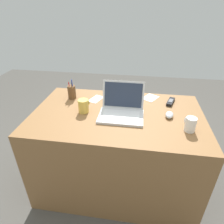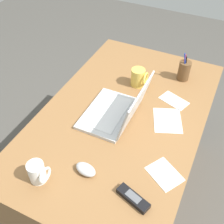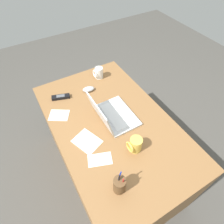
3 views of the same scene
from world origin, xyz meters
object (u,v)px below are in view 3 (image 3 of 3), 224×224
(computer_mouse, at_px, (89,89))
(coffee_mug_tall, at_px, (135,145))
(coffee_mug_white, at_px, (99,73))
(pen_holder, at_px, (119,185))
(laptop, at_px, (112,114))
(cordless_phone, at_px, (61,97))

(computer_mouse, bearing_deg, coffee_mug_tall, -168.05)
(coffee_mug_white, height_order, pen_holder, pen_holder)
(laptop, distance_m, coffee_mug_tall, 0.30)
(laptop, relative_size, cordless_phone, 2.21)
(coffee_mug_tall, relative_size, pen_holder, 0.58)
(cordless_phone, height_order, pen_holder, pen_holder)
(computer_mouse, xyz_separation_m, coffee_mug_white, (0.12, -0.16, 0.03))
(computer_mouse, relative_size, coffee_mug_white, 0.97)
(laptop, bearing_deg, coffee_mug_tall, -179.92)
(laptop, distance_m, computer_mouse, 0.36)
(computer_mouse, bearing_deg, pen_holder, 176.65)
(computer_mouse, distance_m, coffee_mug_white, 0.20)
(laptop, distance_m, pen_holder, 0.52)
(computer_mouse, height_order, pen_holder, pen_holder)
(coffee_mug_tall, relative_size, cordless_phone, 0.70)
(cordless_phone, bearing_deg, pen_holder, -177.85)
(pen_holder, bearing_deg, coffee_mug_tall, -52.53)
(coffee_mug_white, distance_m, cordless_phone, 0.40)
(laptop, bearing_deg, coffee_mug_white, -16.29)
(coffee_mug_tall, bearing_deg, laptop, 0.08)
(pen_holder, bearing_deg, laptop, -25.20)
(pen_holder, bearing_deg, cordless_phone, 2.15)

